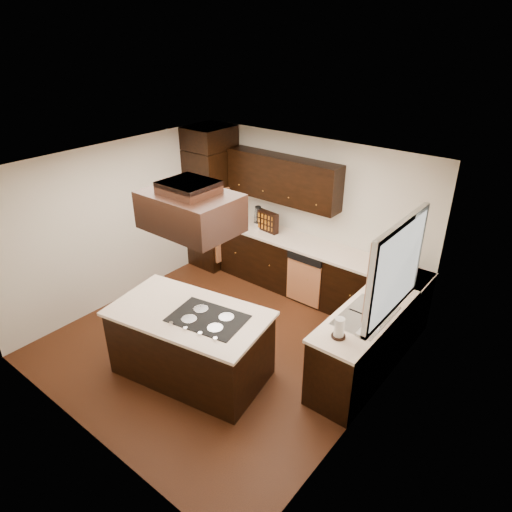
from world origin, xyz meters
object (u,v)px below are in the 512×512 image
at_px(oven_column, 212,208).
at_px(island, 191,344).
at_px(spice_rack, 268,221).
at_px(range_hood, 190,211).

xyz_separation_m(oven_column, island, (1.88, -2.41, -0.62)).
relative_size(island, spice_rack, 4.47).
bearing_deg(range_hood, spice_rack, 106.71).
relative_size(oven_column, spice_rack, 5.16).
height_order(range_hood, spice_rack, range_hood).
height_order(oven_column, island, oven_column).
bearing_deg(oven_column, range_hood, -50.26).
distance_m(oven_column, range_hood, 3.13).
bearing_deg(island, oven_column, 117.88).
xyz_separation_m(oven_column, spice_rack, (1.18, 0.08, 0.03)).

